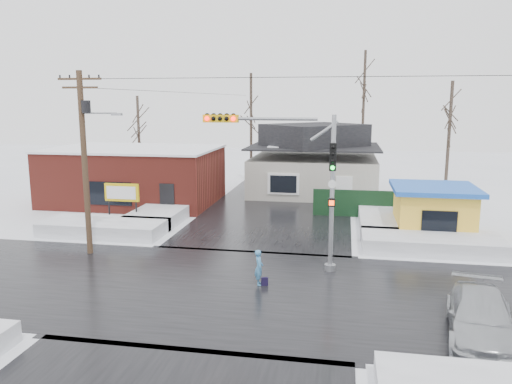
% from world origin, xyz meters
% --- Properties ---
extents(ground, '(120.00, 120.00, 0.00)m').
position_xyz_m(ground, '(0.00, 0.00, 0.00)').
color(ground, white).
rests_on(ground, ground).
extents(road_ns, '(10.00, 120.00, 0.02)m').
position_xyz_m(road_ns, '(0.00, 0.00, 0.01)').
color(road_ns, black).
rests_on(road_ns, ground).
extents(road_ew, '(120.00, 10.00, 0.02)m').
position_xyz_m(road_ew, '(0.00, 0.00, 0.01)').
color(road_ew, black).
rests_on(road_ew, ground).
extents(snowbank_nw, '(7.00, 3.00, 0.80)m').
position_xyz_m(snowbank_nw, '(-9.00, 7.00, 0.40)').
color(snowbank_nw, white).
rests_on(snowbank_nw, ground).
extents(snowbank_ne, '(7.00, 3.00, 0.80)m').
position_xyz_m(snowbank_ne, '(9.00, 7.00, 0.40)').
color(snowbank_ne, white).
rests_on(snowbank_ne, ground).
extents(snowbank_nside_w, '(3.00, 8.00, 0.80)m').
position_xyz_m(snowbank_nside_w, '(-7.00, 12.00, 0.40)').
color(snowbank_nside_w, white).
rests_on(snowbank_nside_w, ground).
extents(snowbank_nside_e, '(3.00, 8.00, 0.80)m').
position_xyz_m(snowbank_nside_e, '(7.00, 12.00, 0.40)').
color(snowbank_nside_e, white).
rests_on(snowbank_nside_e, ground).
extents(traffic_signal, '(6.05, 0.68, 7.00)m').
position_xyz_m(traffic_signal, '(2.43, 2.97, 4.54)').
color(traffic_signal, gray).
rests_on(traffic_signal, ground).
extents(utility_pole, '(3.15, 0.44, 9.00)m').
position_xyz_m(utility_pole, '(-7.93, 3.50, 5.11)').
color(utility_pole, '#382619').
rests_on(utility_pole, ground).
extents(brick_building, '(12.20, 8.20, 4.12)m').
position_xyz_m(brick_building, '(-11.00, 15.99, 2.08)').
color(brick_building, maroon).
rests_on(brick_building, ground).
extents(marquee_sign, '(2.20, 0.21, 2.55)m').
position_xyz_m(marquee_sign, '(-9.00, 9.49, 1.92)').
color(marquee_sign, black).
rests_on(marquee_sign, ground).
extents(house, '(10.40, 8.40, 5.76)m').
position_xyz_m(house, '(2.00, 22.00, 2.62)').
color(house, '#B2AEA1').
rests_on(house, ground).
extents(kiosk, '(4.60, 4.60, 2.88)m').
position_xyz_m(kiosk, '(9.50, 9.99, 1.46)').
color(kiosk, yellow).
rests_on(kiosk, ground).
extents(fence, '(8.00, 0.12, 1.80)m').
position_xyz_m(fence, '(6.50, 14.00, 0.90)').
color(fence, black).
rests_on(fence, ground).
extents(tree_far_left, '(3.00, 3.00, 10.00)m').
position_xyz_m(tree_far_left, '(-4.00, 26.00, 7.95)').
color(tree_far_left, '#332821').
rests_on(tree_far_left, ground).
extents(tree_far_mid, '(3.00, 3.00, 12.00)m').
position_xyz_m(tree_far_mid, '(6.00, 28.00, 9.54)').
color(tree_far_mid, '#332821').
rests_on(tree_far_mid, ground).
extents(tree_far_right, '(3.00, 3.00, 9.00)m').
position_xyz_m(tree_far_right, '(12.00, 20.00, 7.16)').
color(tree_far_right, '#332821').
rests_on(tree_far_right, ground).
extents(tree_far_west, '(3.00, 3.00, 8.00)m').
position_xyz_m(tree_far_west, '(-14.00, 24.00, 6.36)').
color(tree_far_west, '#332821').
rests_on(tree_far_west, ground).
extents(pedestrian, '(0.48, 0.62, 1.50)m').
position_xyz_m(pedestrian, '(1.13, 0.70, 0.75)').
color(pedestrian, '#4388BD').
rests_on(pedestrian, ground).
extents(car, '(2.79, 5.19, 1.43)m').
position_xyz_m(car, '(8.97, -2.76, 0.71)').
color(car, '#AEB1B5').
rests_on(car, ground).
extents(shopping_bag, '(0.30, 0.20, 0.35)m').
position_xyz_m(shopping_bag, '(1.39, 0.62, 0.17)').
color(shopping_bag, black).
rests_on(shopping_bag, ground).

